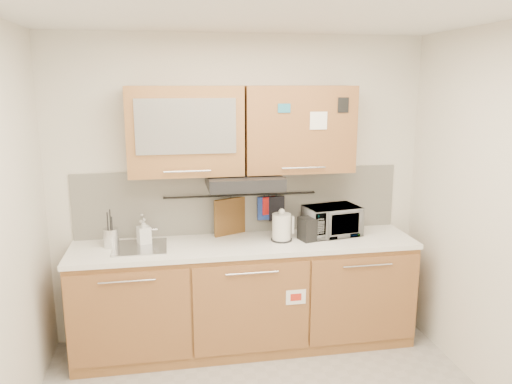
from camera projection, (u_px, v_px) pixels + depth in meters
name	position (u px, v px, depth m)	size (l,w,h in m)	color
ceiling	(279.00, 5.00, 2.59)	(3.20, 3.20, 0.00)	white
wall_back	(240.00, 189.00, 4.31)	(3.20, 3.20, 0.00)	silver
base_cabinet	(246.00, 300.00, 4.21)	(2.80, 0.64, 0.88)	#AE773D
countertop	(246.00, 245.00, 4.10)	(2.82, 0.62, 0.04)	white
backsplash	(240.00, 201.00, 4.32)	(2.80, 0.02, 0.56)	silver
upper_cabinets	(242.00, 130.00, 4.02)	(1.82, 0.37, 0.70)	#AE773D
range_hood	(244.00, 181.00, 4.04)	(0.60, 0.46, 0.10)	black
sink	(140.00, 247.00, 3.97)	(0.42, 0.40, 0.26)	silver
utensil_rail	(241.00, 195.00, 4.27)	(0.02, 0.02, 1.30)	black
utensil_crock	(111.00, 237.00, 3.97)	(0.15, 0.15, 0.30)	silver
kettle	(282.00, 228.00, 4.13)	(0.20, 0.18, 0.27)	silver
toaster	(315.00, 228.00, 4.16)	(0.28, 0.21, 0.19)	black
microwave	(332.00, 221.00, 4.28)	(0.45, 0.31, 0.25)	#999999
soap_bottle	(144.00, 231.00, 4.03)	(0.10, 0.10, 0.22)	#999999
cutting_board	(231.00, 221.00, 4.29)	(0.32, 0.02, 0.40)	brown
oven_mitt	(264.00, 208.00, 4.32)	(0.12, 0.03, 0.20)	navy
dark_pouch	(276.00, 208.00, 4.34)	(0.14, 0.04, 0.21)	black
pot_holder	(269.00, 205.00, 4.32)	(0.13, 0.02, 0.15)	red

